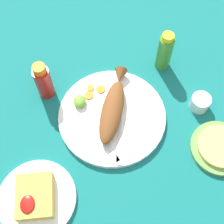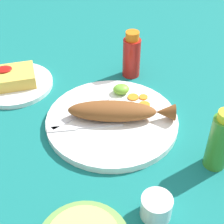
{
  "view_description": "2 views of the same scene",
  "coord_description": "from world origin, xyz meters",
  "px_view_note": "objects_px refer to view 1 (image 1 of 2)",
  "views": [
    {
      "loc": [
        0.44,
        -0.04,
        0.87
      ],
      "look_at": [
        0.0,
        0.0,
        0.04
      ],
      "focal_mm": 50.0,
      "sensor_mm": 36.0,
      "label": 1
    },
    {
      "loc": [
        0.17,
        0.63,
        0.58
      ],
      "look_at": [
        0.0,
        0.0,
        0.04
      ],
      "focal_mm": 55.0,
      "sensor_mm": 36.0,
      "label": 2
    }
  ],
  "objects_px": {
    "fried_fish": "(113,107)",
    "fork_far": "(103,140)",
    "hot_sauce_bottle_green": "(165,52)",
    "tortilla_plate": "(219,148)",
    "main_plate": "(112,116)",
    "hot_sauce_bottle_red": "(43,81)",
    "salt_cup": "(200,103)",
    "side_plate_fries": "(37,198)",
    "fork_near": "(120,139)"
  },
  "relations": [
    {
      "from": "fork_near",
      "to": "fork_far",
      "type": "distance_m",
      "value": 0.05
    },
    {
      "from": "fork_near",
      "to": "salt_cup",
      "type": "height_order",
      "value": "salt_cup"
    },
    {
      "from": "tortilla_plate",
      "to": "salt_cup",
      "type": "bearing_deg",
      "value": -169.69
    },
    {
      "from": "fried_fish",
      "to": "hot_sauce_bottle_green",
      "type": "height_order",
      "value": "hot_sauce_bottle_green"
    },
    {
      "from": "fried_fish",
      "to": "fork_far",
      "type": "xyz_separation_m",
      "value": [
        0.1,
        -0.04,
        -0.02
      ]
    },
    {
      "from": "main_plate",
      "to": "hot_sauce_bottle_red",
      "type": "distance_m",
      "value": 0.24
    },
    {
      "from": "fried_fish",
      "to": "tortilla_plate",
      "type": "relative_size",
      "value": 1.57
    },
    {
      "from": "hot_sauce_bottle_red",
      "to": "tortilla_plate",
      "type": "relative_size",
      "value": 0.83
    },
    {
      "from": "side_plate_fries",
      "to": "fork_far",
      "type": "bearing_deg",
      "value": 127.33
    },
    {
      "from": "fried_fish",
      "to": "fork_far",
      "type": "relative_size",
      "value": 1.56
    },
    {
      "from": "fork_near",
      "to": "hot_sauce_bottle_red",
      "type": "distance_m",
      "value": 0.3
    },
    {
      "from": "fork_far",
      "to": "tortilla_plate",
      "type": "xyz_separation_m",
      "value": [
        0.05,
        0.34,
        -0.01
      ]
    },
    {
      "from": "hot_sauce_bottle_green",
      "to": "tortilla_plate",
      "type": "height_order",
      "value": "hot_sauce_bottle_green"
    },
    {
      "from": "fork_far",
      "to": "hot_sauce_bottle_red",
      "type": "height_order",
      "value": "hot_sauce_bottle_red"
    },
    {
      "from": "fork_far",
      "to": "hot_sauce_bottle_red",
      "type": "xyz_separation_m",
      "value": [
        -0.19,
        -0.17,
        0.05
      ]
    },
    {
      "from": "hot_sauce_bottle_red",
      "to": "tortilla_plate",
      "type": "xyz_separation_m",
      "value": [
        0.25,
        0.51,
        -0.06
      ]
    },
    {
      "from": "fork_near",
      "to": "side_plate_fries",
      "type": "relative_size",
      "value": 0.86
    },
    {
      "from": "hot_sauce_bottle_red",
      "to": "salt_cup",
      "type": "relative_size",
      "value": 2.31
    },
    {
      "from": "fork_near",
      "to": "salt_cup",
      "type": "relative_size",
      "value": 3.03
    },
    {
      "from": "main_plate",
      "to": "hot_sauce_bottle_red",
      "type": "height_order",
      "value": "hot_sauce_bottle_red"
    },
    {
      "from": "main_plate",
      "to": "fried_fish",
      "type": "relative_size",
      "value": 1.24
    },
    {
      "from": "main_plate",
      "to": "hot_sauce_bottle_red",
      "type": "xyz_separation_m",
      "value": [
        -0.11,
        -0.2,
        0.06
      ]
    },
    {
      "from": "fried_fish",
      "to": "hot_sauce_bottle_red",
      "type": "height_order",
      "value": "hot_sauce_bottle_red"
    },
    {
      "from": "main_plate",
      "to": "fork_far",
      "type": "xyz_separation_m",
      "value": [
        0.08,
        -0.03,
        0.01
      ]
    },
    {
      "from": "fork_far",
      "to": "salt_cup",
      "type": "distance_m",
      "value": 0.33
    },
    {
      "from": "salt_cup",
      "to": "side_plate_fries",
      "type": "xyz_separation_m",
      "value": [
        0.24,
        -0.51,
        -0.01
      ]
    },
    {
      "from": "fork_near",
      "to": "tortilla_plate",
      "type": "xyz_separation_m",
      "value": [
        0.05,
        0.29,
        -0.01
      ]
    },
    {
      "from": "main_plate",
      "to": "salt_cup",
      "type": "xyz_separation_m",
      "value": [
        -0.01,
        0.28,
        0.01
      ]
    },
    {
      "from": "hot_sauce_bottle_green",
      "to": "salt_cup",
      "type": "height_order",
      "value": "hot_sauce_bottle_green"
    },
    {
      "from": "hot_sauce_bottle_red",
      "to": "hot_sauce_bottle_green",
      "type": "bearing_deg",
      "value": 100.51
    },
    {
      "from": "salt_cup",
      "to": "hot_sauce_bottle_green",
      "type": "bearing_deg",
      "value": -152.68
    },
    {
      "from": "fried_fish",
      "to": "fork_far",
      "type": "distance_m",
      "value": 0.11
    },
    {
      "from": "fried_fish",
      "to": "fork_near",
      "type": "distance_m",
      "value": 0.1
    },
    {
      "from": "tortilla_plate",
      "to": "fried_fish",
      "type": "bearing_deg",
      "value": -116.36
    },
    {
      "from": "salt_cup",
      "to": "tortilla_plate",
      "type": "relative_size",
      "value": 0.36
    },
    {
      "from": "main_plate",
      "to": "side_plate_fries",
      "type": "xyz_separation_m",
      "value": [
        0.23,
        -0.23,
        -0.0
      ]
    },
    {
      "from": "hot_sauce_bottle_red",
      "to": "fork_near",
      "type": "bearing_deg",
      "value": 47.68
    },
    {
      "from": "tortilla_plate",
      "to": "hot_sauce_bottle_red",
      "type": "bearing_deg",
      "value": -116.02
    },
    {
      "from": "fork_near",
      "to": "fork_far",
      "type": "xyz_separation_m",
      "value": [
        -0.0,
        -0.05,
        0.0
      ]
    },
    {
      "from": "hot_sauce_bottle_green",
      "to": "tortilla_plate",
      "type": "xyz_separation_m",
      "value": [
        0.32,
        0.12,
        -0.06
      ]
    },
    {
      "from": "salt_cup",
      "to": "side_plate_fries",
      "type": "bearing_deg",
      "value": -64.41
    },
    {
      "from": "fork_near",
      "to": "salt_cup",
      "type": "bearing_deg",
      "value": 117.72
    },
    {
      "from": "fork_far",
      "to": "side_plate_fries",
      "type": "height_order",
      "value": "fork_far"
    },
    {
      "from": "main_plate",
      "to": "hot_sauce_bottle_green",
      "type": "distance_m",
      "value": 0.27
    },
    {
      "from": "fried_fish",
      "to": "hot_sauce_bottle_red",
      "type": "xyz_separation_m",
      "value": [
        -0.1,
        -0.21,
        0.02
      ]
    },
    {
      "from": "fried_fish",
      "to": "salt_cup",
      "type": "bearing_deg",
      "value": 106.65
    },
    {
      "from": "fork_near",
      "to": "fried_fish",
      "type": "bearing_deg",
      "value": -166.64
    },
    {
      "from": "main_plate",
      "to": "salt_cup",
      "type": "relative_size",
      "value": 5.43
    },
    {
      "from": "side_plate_fries",
      "to": "tortilla_plate",
      "type": "relative_size",
      "value": 1.26
    },
    {
      "from": "main_plate",
      "to": "hot_sauce_bottle_red",
      "type": "relative_size",
      "value": 2.35
    }
  ]
}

